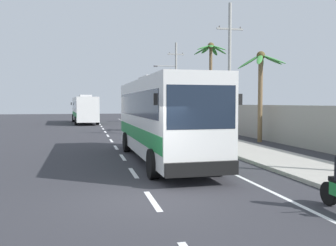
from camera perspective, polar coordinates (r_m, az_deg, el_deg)
name	(u,v)px	position (r m, az deg, el deg)	size (l,w,h in m)	color
ground_plane	(150,197)	(10.15, -2.90, -11.68)	(160.00, 160.00, 0.00)	#303035
sidewalk_kerb	(233,146)	(21.57, 10.38, -3.61)	(3.20, 90.00, 0.14)	#A8A399
lane_markings	(146,141)	(24.50, -3.60, -2.91)	(3.73, 71.00, 0.01)	white
boundary_wall	(260,122)	(26.70, 14.49, 0.15)	(0.24, 60.00, 2.47)	#9E998E
coach_bus_foreground	(162,116)	(16.20, -1.03, 1.12)	(2.94, 11.04, 3.89)	silver
coach_bus_far_lane	(85,109)	(47.15, -13.13, 2.23)	(3.60, 11.60, 3.62)	white
pedestrian_midwalk	(201,123)	(28.71, 5.29, -0.05)	(0.36, 0.36, 1.63)	red
pedestrian_far_walk	(209,125)	(25.26, 6.51, -0.34)	(0.36, 0.36, 1.75)	navy
utility_pole_mid	(229,69)	(27.63, 9.76, 8.53)	(2.09, 0.24, 10.07)	#9E9E99
utility_pole_far	(175,82)	(41.65, 1.15, 6.57)	(3.60, 0.24, 9.56)	#9E9E99
palm_nearest	(260,77)	(24.73, 14.51, 7.07)	(3.35, 3.06, 6.04)	brown
palm_second	(211,67)	(31.24, 6.81, 8.88)	(3.01, 3.13, 7.78)	brown
palm_third	(170,84)	(48.08, 0.38, 6.22)	(2.77, 2.67, 7.15)	brown
palm_fourth	(196,87)	(35.41, 4.52, 5.76)	(2.86, 3.09, 5.81)	brown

